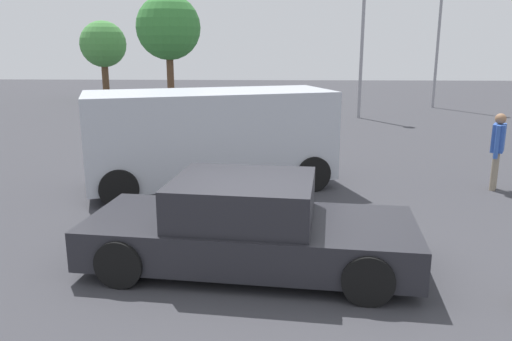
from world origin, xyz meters
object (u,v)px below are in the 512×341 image
Objects in this scene: sedan_foreground at (248,227)px; van_white at (211,136)px; light_post_mid at (363,23)px; pedestrian at (498,145)px; light_post_near at (441,1)px.

van_white is at bearing 110.34° from sedan_foreground.
sedan_foreground is 0.81× the size of light_post_mid.
van_white reaches higher than sedan_foreground.
sedan_foreground is 4.30m from van_white.
sedan_foreground is at bearing 67.13° from pedestrian.
pedestrian is at bearing -101.99° from light_post_near.
sedan_foreground is 16.18m from light_post_mid.
light_post_near is at bearing -73.77° from pedestrian.
light_post_near reaches higher than sedan_foreground.
light_post_near is at bearing 72.91° from sedan_foreground.
light_post_mid is (5.00, 11.18, 2.83)m from van_white.
light_post_mid reaches higher than sedan_foreground.
sedan_foreground is at bearing -94.58° from van_white.
pedestrian is (6.14, -0.02, -0.15)m from van_white.
pedestrian is 0.21× the size of light_post_near.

